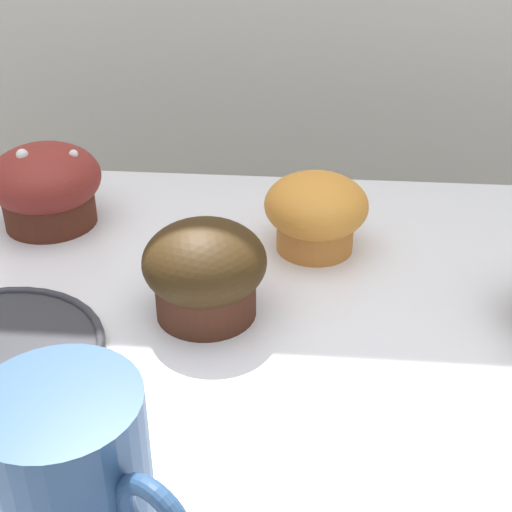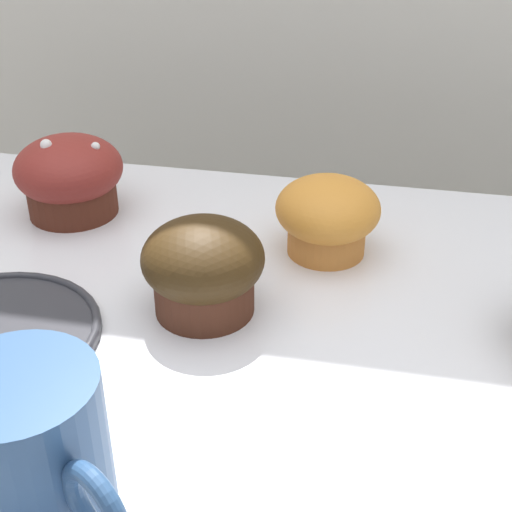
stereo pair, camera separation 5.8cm
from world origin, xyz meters
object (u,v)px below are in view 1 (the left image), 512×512
object	(u,v)px
muffin_front_right	(46,186)
coffee_cup	(70,463)
muffin_front_left	(316,212)
muffin_back_right	(205,271)

from	to	relation	value
muffin_front_right	coffee_cup	size ratio (longest dim) A/B	0.87
muffin_front_left	coffee_cup	distance (m)	0.35
muffin_back_right	muffin_front_left	size ratio (longest dim) A/B	1.03
muffin_back_right	coffee_cup	xyz separation A→B (m)	(-0.04, -0.21, 0.01)
muffin_back_right	muffin_front_left	xyz separation A→B (m)	(0.09, 0.12, -0.00)
muffin_front_left	muffin_front_right	distance (m)	0.27
muffin_front_right	coffee_cup	world-z (taller)	coffee_cup
muffin_front_right	muffin_front_left	bearing A→B (deg)	-6.04
muffin_back_right	coffee_cup	bearing A→B (deg)	-101.01
muffin_front_left	coffee_cup	size ratio (longest dim) A/B	0.77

